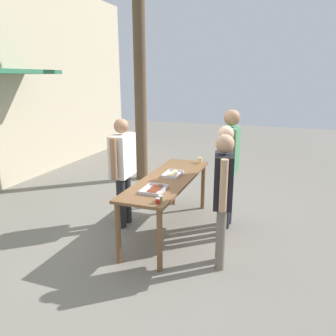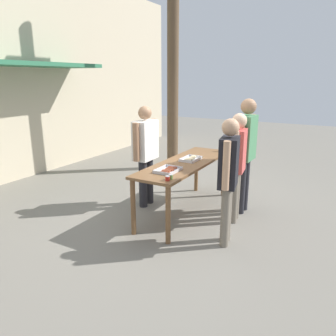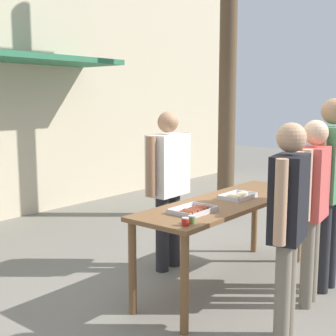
{
  "view_description": "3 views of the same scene",
  "coord_description": "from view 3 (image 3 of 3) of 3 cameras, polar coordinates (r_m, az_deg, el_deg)",
  "views": [
    {
      "loc": [
        -4.36,
        -1.59,
        2.3
      ],
      "look_at": [
        0.0,
        0.0,
        1.01
      ],
      "focal_mm": 35.0,
      "sensor_mm": 36.0,
      "label": 1
    },
    {
      "loc": [
        -4.53,
        -2.22,
        2.16
      ],
      "look_at": [
        -0.61,
        -0.03,
        0.91
      ],
      "focal_mm": 35.0,
      "sensor_mm": 36.0,
      "label": 2
    },
    {
      "loc": [
        -3.83,
        -2.37,
        1.85
      ],
      "look_at": [
        -0.03,
        0.73,
        1.11
      ],
      "focal_mm": 50.0,
      "sensor_mm": 36.0,
      "label": 3
    }
  ],
  "objects": [
    {
      "name": "ground_plane",
      "position": [
        4.86,
        7.1,
        -13.83
      ],
      "size": [
        24.0,
        24.0,
        0.0
      ],
      "primitive_type": "plane",
      "color": "slate"
    },
    {
      "name": "serving_table",
      "position": [
        4.63,
        7.27,
        -5.21
      ],
      "size": [
        2.25,
        0.69,
        0.86
      ],
      "color": "brown",
      "rests_on": "ground"
    },
    {
      "name": "food_tray_sausages",
      "position": [
        4.09,
        3.05,
        -5.22
      ],
      "size": [
        0.39,
        0.28,
        0.04
      ],
      "color": "silver",
      "rests_on": "serving_table"
    },
    {
      "name": "food_tray_buns",
      "position": [
        4.7,
        8.46,
        -3.41
      ],
      "size": [
        0.38,
        0.25,
        0.06
      ],
      "color": "silver",
      "rests_on": "serving_table"
    },
    {
      "name": "condiment_jar_mustard",
      "position": [
        3.67,
        2.12,
        -6.55
      ],
      "size": [
        0.06,
        0.06,
        0.06
      ],
      "color": "#B22319",
      "rests_on": "serving_table"
    },
    {
      "name": "condiment_jar_ketchup",
      "position": [
        3.74,
        2.9,
        -6.28
      ],
      "size": [
        0.06,
        0.06,
        0.06
      ],
      "color": "#567A38",
      "rests_on": "serving_table"
    },
    {
      "name": "beer_cup",
      "position": [
        5.35,
        15.0,
        -1.81
      ],
      "size": [
        0.08,
        0.08,
        0.1
      ],
      "color": "#DBC67A",
      "rests_on": "serving_table"
    },
    {
      "name": "person_server_behind_table",
      "position": [
        4.98,
        -0.0,
        -1.17
      ],
      "size": [
        0.67,
        0.27,
        1.71
      ],
      "rotation": [
        0.0,
        0.0,
        0.03
      ],
      "color": "#232328",
      "rests_on": "ground"
    },
    {
      "name": "person_customer_holding_hotdog",
      "position": [
        3.56,
        14.46,
        -5.43
      ],
      "size": [
        0.56,
        0.29,
        1.67
      ],
      "rotation": [
        0.0,
        0.0,
        3.34
      ],
      "color": "#756B5B",
      "rests_on": "ground"
    },
    {
      "name": "person_customer_with_cup",
      "position": [
        4.65,
        19.25,
        -0.97
      ],
      "size": [
        0.58,
        0.24,
        1.84
      ],
      "rotation": [
        0.0,
        0.0,
        3.11
      ],
      "color": "#232328",
      "rests_on": "ground"
    },
    {
      "name": "person_customer_waiting_in_line",
      "position": [
        4.29,
        17.23,
        -3.24
      ],
      "size": [
        0.55,
        0.26,
        1.66
      ],
      "rotation": [
        0.0,
        0.0,
        3.28
      ],
      "color": "#756B5B",
      "rests_on": "ground"
    },
    {
      "name": "utility_pole",
      "position": [
        7.36,
        7.39,
        16.46
      ],
      "size": [
        1.1,
        0.26,
        5.62
      ],
      "color": "brown",
      "rests_on": "ground"
    }
  ]
}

